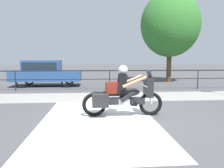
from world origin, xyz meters
TOP-DOWN VIEW (x-y plane):
  - ground_plane at (0.00, 0.00)m, footprint 120.00×120.00m
  - sidewalk_band at (0.00, 3.40)m, footprint 44.00×2.40m
  - crosswalk_band at (-0.73, -0.20)m, footprint 3.21×6.00m
  - fence_railing at (0.00, 5.58)m, footprint 36.00×0.05m
  - motorcycle at (-0.01, -0.00)m, footprint 2.46×0.76m
  - parked_car at (-3.98, 7.65)m, footprint 4.31×1.73m
  - tree_behind_sign at (4.73, 9.51)m, footprint 4.32×4.32m

SIDE VIEW (x-z plane):
  - ground_plane at x=0.00m, z-range 0.00..0.00m
  - crosswalk_band at x=-0.73m, z-range 0.00..0.01m
  - sidewalk_band at x=0.00m, z-range 0.00..0.01m
  - motorcycle at x=-0.01m, z-range -0.10..1.45m
  - fence_railing at x=0.00m, z-range 0.32..1.44m
  - parked_car at x=-3.98m, z-range 0.11..1.76m
  - tree_behind_sign at x=4.73m, z-range 0.93..7.55m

